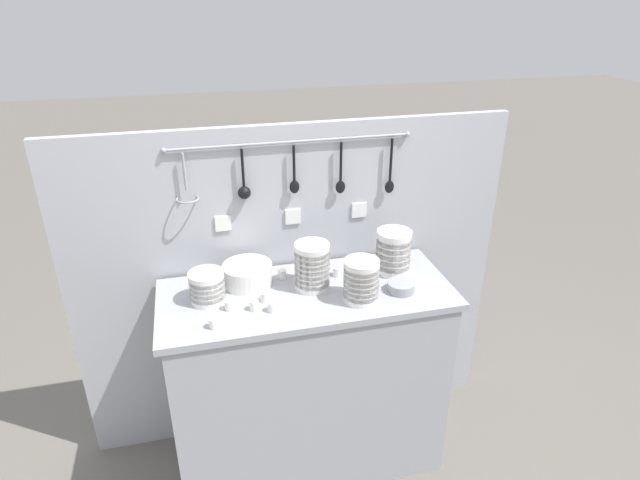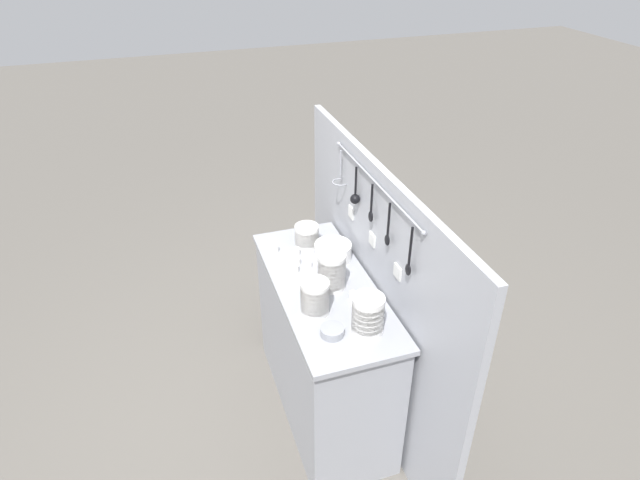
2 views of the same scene
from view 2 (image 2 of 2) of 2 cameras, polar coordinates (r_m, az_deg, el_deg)
The scene contains 18 objects.
ground_plane at distance 3.58m, azimuth 0.38°, elevation -17.09°, with size 20.00×20.00×0.00m, color #666059.
counter at distance 3.23m, azimuth 0.41°, elevation -11.53°, with size 1.25×0.52×0.95m.
back_wall at distance 3.10m, azimuth 5.65°, elevation -5.87°, with size 2.05×0.11×1.61m.
bowl_stack_wide_centre at distance 2.58m, azimuth 5.14°, elevation -7.91°, with size 0.16×0.16×0.20m.
bowl_stack_back_corner at distance 2.84m, azimuth 1.25°, elevation -3.33°, with size 0.15×0.15×0.21m.
bowl_stack_tall_left at distance 2.68m, azimuth -0.55°, elevation -6.13°, with size 0.15×0.15×0.18m.
bowl_stack_nested_right at distance 3.22m, azimuth -1.42°, elevation 0.47°, with size 0.15×0.15×0.13m.
plate_stack at distance 3.11m, azimuth 1.39°, elevation -1.17°, with size 0.22×0.22×0.09m.
steel_mixing_bowl at distance 2.60m, azimuth 1.31°, elevation -9.70°, with size 0.12×0.12×0.04m.
cup_edge_near at distance 3.04m, azimuth -1.20°, elevation -2.58°, with size 0.04×0.04×0.04m.
cup_back_right at distance 3.25m, azimuth 0.46°, elevation -0.10°, with size 0.04×0.04×0.04m.
cup_by_caddy at distance 3.07m, azimuth -2.45°, elevation -2.23°, with size 0.04×0.04×0.04m.
cup_front_left at distance 3.16m, azimuth -2.48°, elevation -1.20°, with size 0.04×0.04×0.04m.
cup_back_left at distance 3.01m, azimuth 2.43°, elevation -3.06°, with size 0.04×0.04×0.04m.
cup_centre at distance 3.19m, azimuth -4.77°, elevation -0.90°, with size 0.04×0.04×0.04m.
cup_front_right at distance 2.82m, azimuth 3.48°, elevation -5.90°, with size 0.04×0.04×0.04m.
cup_beside_plates at distance 3.01m, azimuth -2.60°, elevation -3.03°, with size 0.04×0.04×0.04m.
cup_edge_far at distance 2.75m, azimuth 4.53°, elevation -7.12°, with size 0.04×0.04×0.04m.
Camera 2 is at (2.21, -0.75, 2.71)m, focal length 30.00 mm.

